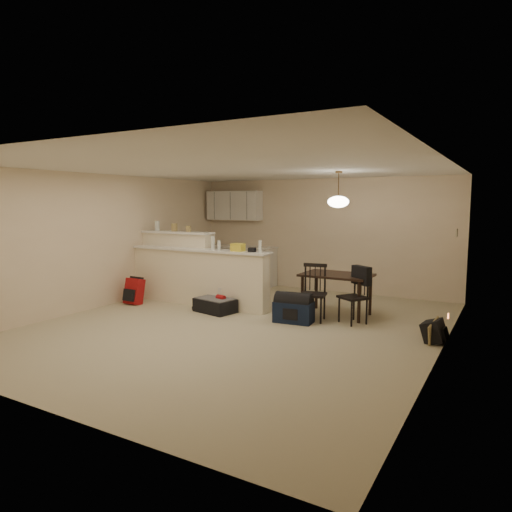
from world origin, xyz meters
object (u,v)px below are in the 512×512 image
Objects in this scene: dining_chair_near at (313,293)px; dining_table at (337,279)px; navy_duffel at (294,312)px; pendant_lamp at (338,201)px; dining_chair_far at (353,296)px; black_daypack at (434,331)px; red_backpack at (134,291)px; suitcase at (215,305)px.

dining_table is at bearing 57.90° from dining_chair_near.
dining_chair_near is 1.50× the size of navy_duffel.
pendant_lamp is 0.98× the size of navy_duffel.
pendant_lamp reaches higher than dining_table.
navy_duffel is at bearing -118.15° from dining_table.
black_daypack is (1.32, -0.42, -0.31)m from dining_chair_far.
red_backpack is (-4.16, -0.70, -0.21)m from dining_chair_far.
dining_table is at bearing -135.00° from pendant_lamp.
suitcase is at bearing -156.60° from pendant_lamp.
dining_chair_near is 0.66m from dining_chair_far.
suitcase is 1.13× the size of navy_duffel.
red_backpack is 0.79× the size of navy_duffel.
dining_chair_near is 1.03× the size of dining_chair_far.
dining_chair_near reaches higher than suitcase.
dining_chair_near is at bearing -111.22° from pendant_lamp.
navy_duffel is at bearing 6.09° from red_backpack.
dining_table is 2.22m from suitcase.
black_daypack is at bearing 15.77° from dining_chair_far.
dining_table is 1.29× the size of dining_chair_far.
pendant_lamp is 0.68× the size of dining_chair_far.
pendant_lamp is 1.63m from dining_chair_near.
dining_table reaches higher than black_daypack.
navy_duffel is at bearing -143.33° from dining_chair_near.
black_daypack is at bearing 4.18° from red_backpack.
pendant_lamp is (0.00, 0.00, 1.34)m from dining_table.
dining_chair_near is 1.32× the size of suitcase.
dining_chair_near is at bearing -110.37° from dining_table.
suitcase is at bearing 8.54° from red_backpack.
pendant_lamp is 0.87× the size of suitcase.
suitcase is at bearing -135.29° from dining_chair_far.
suitcase is at bearing 97.34° from black_daypack.
dining_chair_near is (-0.21, -0.55, -1.52)m from pendant_lamp.
dining_chair_far is 1.42m from black_daypack.
dining_chair_near is at bearing -131.59° from dining_chair_far.
suitcase is 2.06× the size of black_daypack.
black_daypack is at bearing -23.97° from dining_table.
red_backpack reaches higher than suitcase.
suitcase is 3.72m from black_daypack.
dining_table is 1.92× the size of pendant_lamp.
suitcase is (-1.98, -0.86, -0.52)m from dining_table.
dining_chair_near reaches higher than black_daypack.
dining_chair_far reaches higher than suitcase.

